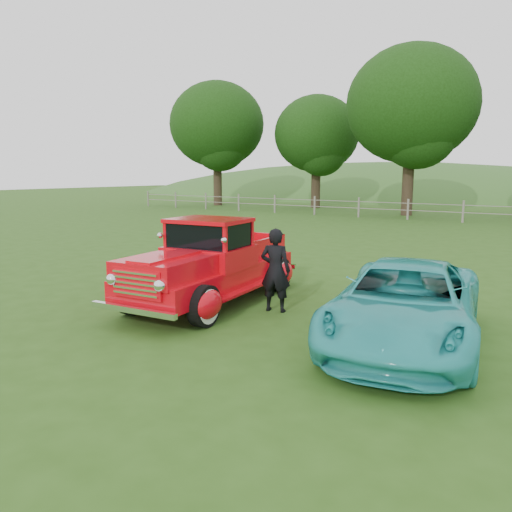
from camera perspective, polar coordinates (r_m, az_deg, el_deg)
The scene contains 9 objects.
ground at distance 9.22m, azimuth -6.15°, elevation -7.61°, with size 140.00×140.00×0.00m, color #294E14.
distant_hills at distance 67.31m, azimuth 25.23°, elevation 2.46°, with size 116.00×60.00×18.00m.
fence_line at distance 29.37m, azimuth 22.59°, elevation 4.71°, with size 48.00×0.12×1.20m.
tree_far_west at distance 41.78m, azimuth -4.49°, elevation 14.72°, with size 7.60×7.60×9.93m.
tree_mid_west at distance 39.08m, azimuth 6.96°, elevation 13.66°, with size 6.40×6.40×8.46m.
tree_near_west at distance 33.43m, azimuth 17.37°, elevation 16.16°, with size 8.00×8.00×10.42m.
red_pickup at distance 10.49m, azimuth -5.13°, elevation -1.02°, with size 2.58×5.13×1.78m.
teal_sedan at distance 8.28m, azimuth 16.70°, elevation -5.31°, with size 2.15×4.66×1.30m, color teal.
man at distance 9.74m, azimuth 2.23°, elevation -1.63°, with size 0.60×0.39×1.65m, color black.
Camera 1 is at (5.68, -6.74, 2.72)m, focal length 35.00 mm.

